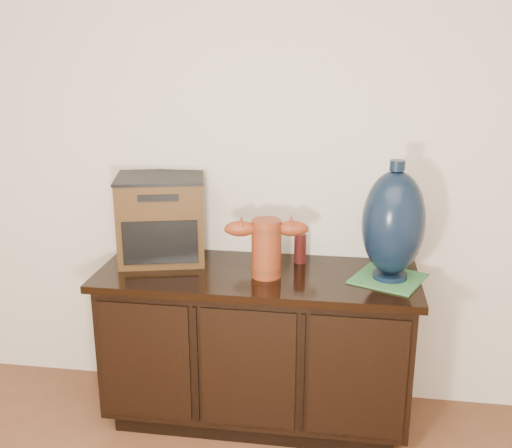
% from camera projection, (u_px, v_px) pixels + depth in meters
% --- Properties ---
extents(sideboard, '(1.46, 0.56, 0.75)m').
position_uv_depth(sideboard, '(257.00, 345.00, 2.84)').
color(sideboard, black).
rests_on(sideboard, ground).
extents(terracotta_vessel, '(0.37, 0.16, 0.26)m').
position_uv_depth(terracotta_vessel, '(266.00, 245.00, 2.65)').
color(terracotta_vessel, maroon).
rests_on(terracotta_vessel, sideboard).
extents(tv_radio, '(0.47, 0.41, 0.41)m').
position_uv_depth(tv_radio, '(162.00, 218.00, 2.85)').
color(tv_radio, '#3E260F').
rests_on(tv_radio, sideboard).
extents(green_mat, '(0.37, 0.37, 0.01)m').
position_uv_depth(green_mat, '(388.00, 278.00, 2.65)').
color(green_mat, '#326F3A').
rests_on(green_mat, sideboard).
extents(lamp_base, '(0.36, 0.36, 0.53)m').
position_uv_depth(lamp_base, '(393.00, 224.00, 2.58)').
color(lamp_base, black).
rests_on(lamp_base, green_mat).
extents(spray_can, '(0.06, 0.06, 0.17)m').
position_uv_depth(spray_can, '(300.00, 246.00, 2.84)').
color(spray_can, '#5A110F').
rests_on(spray_can, sideboard).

